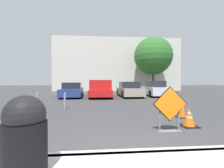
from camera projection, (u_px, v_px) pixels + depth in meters
ground_plane at (107, 99)px, 12.81m from camera, size 96.00×96.00×0.00m
curb_lip at (131, 155)px, 2.84m from camera, size 28.16×0.20×0.14m
road_closed_sign at (170, 108)px, 4.33m from camera, size 1.02×0.20×1.33m
traffic_cone_nearest at (189, 117)px, 4.87m from camera, size 0.50×0.50×0.60m
traffic_cone_second at (182, 108)px, 6.10m from camera, size 0.41×0.41×0.80m
parked_car_nearest at (72, 90)px, 14.41m from camera, size 2.17×4.74×1.38m
pickup_truck at (101, 90)px, 14.04m from camera, size 2.17×5.07×1.60m
parked_car_second at (129, 90)px, 14.57m from camera, size 2.07×4.30×1.46m
parked_car_third at (155, 89)px, 15.22m from camera, size 2.00×4.14×1.53m
trash_bin at (25, 135)px, 2.12m from camera, size 0.59×0.59×1.13m
bollard_nearest at (65, 100)px, 7.94m from camera, size 0.12×0.12×0.88m
bollard_second at (37, 100)px, 7.82m from camera, size 0.12×0.12×0.90m
building_facade_backdrop at (117, 66)px, 25.62m from camera, size 20.16×5.00×8.41m
street_tree_behind_lot at (153, 56)px, 20.93m from camera, size 5.28×5.28×7.72m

